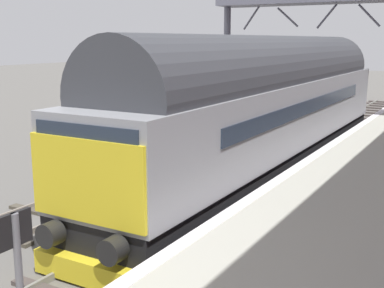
# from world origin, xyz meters

# --- Properties ---
(ground_plane) EXTENTS (140.00, 140.00, 0.00)m
(ground_plane) POSITION_xyz_m (0.00, 0.00, 0.00)
(ground_plane) COLOR #5C5A55
(ground_plane) RESTS_ON ground
(track_main) EXTENTS (2.50, 60.00, 0.15)m
(track_main) POSITION_xyz_m (0.00, 0.00, 0.05)
(track_main) COLOR slate
(track_main) RESTS_ON ground
(track_adjacent_west) EXTENTS (2.50, 60.00, 0.15)m
(track_adjacent_west) POSITION_xyz_m (-3.59, 0.00, 0.06)
(track_adjacent_west) COLOR gray
(track_adjacent_west) RESTS_ON ground
(station_platform) EXTENTS (4.00, 44.00, 1.01)m
(station_platform) POSITION_xyz_m (3.60, 0.00, 0.50)
(station_platform) COLOR #AEAEA0
(station_platform) RESTS_ON ground
(diesel_locomotive) EXTENTS (2.74, 18.50, 4.68)m
(diesel_locomotive) POSITION_xyz_m (0.00, 5.89, 2.48)
(diesel_locomotive) COLOR black
(diesel_locomotive) RESTS_ON ground
(signal_post_near) EXTENTS (0.44, 0.22, 4.15)m
(signal_post_near) POSITION_xyz_m (-5.59, 12.60, 2.72)
(signal_post_near) COLOR gray
(signal_post_near) RESTS_ON ground
(platform_number_sign) EXTENTS (0.10, 0.44, 1.81)m
(platform_number_sign) POSITION_xyz_m (2.11, -6.55, 2.22)
(platform_number_sign) COLOR slate
(platform_number_sign) RESTS_ON station_platform
(overhead_footbridge) EXTENTS (12.89, 2.00, 6.75)m
(overhead_footbridge) POSITION_xyz_m (0.25, 14.81, 6.12)
(overhead_footbridge) COLOR slate
(overhead_footbridge) RESTS_ON ground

